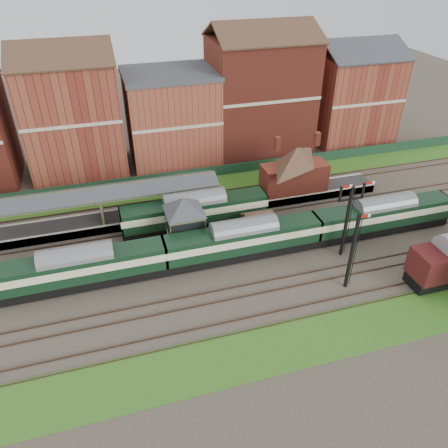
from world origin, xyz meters
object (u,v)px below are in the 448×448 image
object	(u,v)px
semaphore_bracket	(348,217)
platform_railcar	(195,211)
goods_van_a	(448,262)
signal_box	(185,222)
dmu_train	(244,239)

from	to	relation	value
semaphore_bracket	platform_railcar	distance (m)	16.19
semaphore_bracket	goods_van_a	distance (m)	9.83
signal_box	semaphore_bracket	xyz separation A→B (m)	(15.04, -5.75, 1.44)
signal_box	dmu_train	distance (m)	6.25
signal_box	semaphore_bracket	size ratio (longest dim) A/B	0.73
dmu_train	goods_van_a	world-z (taller)	goods_van_a
goods_van_a	semaphore_bracket	bearing A→B (deg)	137.15
signal_box	dmu_train	xyz separation A→B (m)	(5.24, -3.25, -1.03)
signal_box	platform_railcar	distance (m)	3.84
platform_railcar	goods_van_a	world-z (taller)	goods_van_a
semaphore_bracket	dmu_train	distance (m)	10.41
signal_box	platform_railcar	world-z (taller)	signal_box
semaphore_bracket	goods_van_a	xyz separation A→B (m)	(7.01, -6.50, -2.30)
dmu_train	goods_van_a	xyz separation A→B (m)	(16.80, -9.00, 0.17)
dmu_train	platform_railcar	world-z (taller)	platform_railcar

